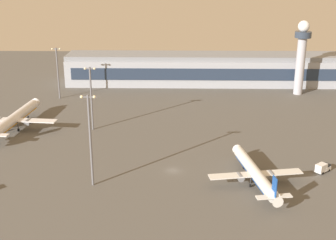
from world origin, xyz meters
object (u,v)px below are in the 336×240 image
(apron_light_west, at_px, (58,70))
(catering_truck, at_px, (323,168))
(airplane_taxiway_distant, at_px, (14,119))
(control_tower, at_px, (301,52))
(apron_light_central, at_px, (90,135))
(airplane_far_stand, at_px, (255,173))
(apron_light_east, at_px, (91,94))

(apron_light_west, bearing_deg, catering_truck, -38.25)
(catering_truck, xyz_separation_m, apron_light_west, (-104.04, 82.01, 12.73))
(airplane_taxiway_distant, relative_size, catering_truck, 7.68)
(control_tower, relative_size, apron_light_central, 1.31)
(airplane_far_stand, relative_size, airplane_taxiway_distant, 0.82)
(apron_light_west, height_order, apron_light_central, apron_light_central)
(control_tower, xyz_separation_m, apron_light_west, (-118.96, -10.27, -6.98))
(apron_light_west, bearing_deg, control_tower, 4.93)
(airplane_taxiway_distant, xyz_separation_m, apron_light_east, (31.22, 0.65, 10.17))
(airplane_taxiway_distant, relative_size, apron_light_west, 1.79)
(control_tower, xyz_separation_m, apron_light_east, (-94.87, -54.20, -6.78))
(airplane_far_stand, height_order, apron_light_central, apron_light_central)
(apron_light_east, bearing_deg, airplane_far_stand, -39.30)
(airplane_far_stand, xyz_separation_m, apron_light_east, (-57.08, 46.71, 10.94))
(control_tower, distance_m, apron_light_central, 134.16)
(apron_light_central, bearing_deg, apron_light_west, 109.44)
(airplane_taxiway_distant, distance_m, apron_light_east, 32.84)
(airplane_far_stand, bearing_deg, apron_light_central, 172.03)
(apron_light_central, distance_m, apron_light_east, 49.04)
(catering_truck, xyz_separation_m, apron_light_central, (-71.50, -10.21, 14.34))
(catering_truck, relative_size, apron_light_west, 0.23)
(apron_light_central, height_order, apron_light_east, apron_light_central)
(control_tower, height_order, catering_truck, control_tower)
(airplane_far_stand, xyz_separation_m, catering_truck, (22.88, 8.64, -1.99))
(control_tower, height_order, apron_light_central, control_tower)
(airplane_taxiway_distant, bearing_deg, apron_light_central, -44.93)
(catering_truck, bearing_deg, control_tower, 130.18)
(airplane_taxiway_distant, bearing_deg, apron_light_east, 6.48)
(apron_light_west, relative_size, apron_light_central, 0.89)
(catering_truck, bearing_deg, airplane_far_stand, -109.95)
(airplane_far_stand, bearing_deg, apron_light_west, 122.03)
(control_tower, relative_size, catering_truck, 6.32)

